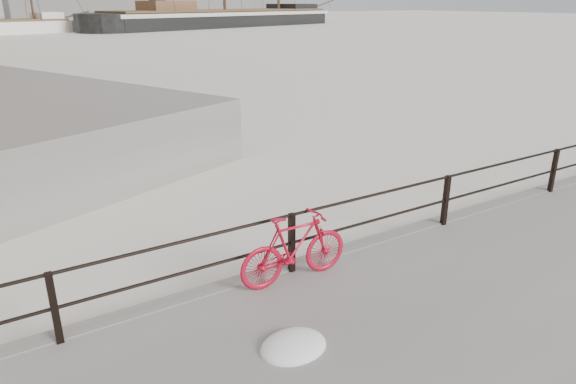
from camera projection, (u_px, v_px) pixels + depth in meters
ground at (435, 238)px, 10.26m from camera, size 400.00×400.00×0.00m
guardrail at (446, 200)px, 9.85m from camera, size 28.00×0.10×1.00m
bicycle at (294, 248)px, 7.83m from camera, size 1.85×0.33×1.11m
barque_black at (226, 27)px, 95.10m from camera, size 67.83×38.92×36.17m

